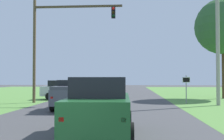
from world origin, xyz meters
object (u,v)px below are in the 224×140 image
at_px(red_suv_near, 100,105).
at_px(oak_tree_right, 223,26).
at_px(crossing_suv_far, 67,89).
at_px(keep_moving_sign, 186,85).
at_px(pickup_truck_lead, 75,94).
at_px(utility_pole_right, 218,46).
at_px(traffic_light, 56,35).

bearing_deg(red_suv_near, oak_tree_right, 59.85).
distance_m(red_suv_near, crossing_suv_far, 16.20).
bearing_deg(keep_moving_sign, red_suv_near, -114.22).
bearing_deg(pickup_truck_lead, oak_tree_right, 36.77).
bearing_deg(utility_pole_right, crossing_suv_far, 159.80).
xyz_separation_m(keep_moving_sign, utility_pole_right, (2.07, -1.25, 2.94)).
bearing_deg(crossing_suv_far, utility_pole_right, -20.20).
height_order(pickup_truck_lead, crossing_suv_far, pickup_truck_lead).
distance_m(traffic_light, utility_pole_right, 12.62).
bearing_deg(keep_moving_sign, utility_pole_right, -31.11).
relative_size(red_suv_near, keep_moving_sign, 2.09).
bearing_deg(crossing_suv_far, pickup_truck_lead, -72.83).
bearing_deg(keep_moving_sign, crossing_suv_far, 162.21).
relative_size(pickup_truck_lead, utility_pole_right, 0.60).
distance_m(pickup_truck_lead, oak_tree_right, 17.04).
bearing_deg(utility_pole_right, keep_moving_sign, 148.89).
distance_m(oak_tree_right, utility_pole_right, 7.65).
bearing_deg(oak_tree_right, crossing_suv_far, -172.15).
bearing_deg(crossing_suv_far, oak_tree_right, 7.85).
relative_size(red_suv_near, crossing_suv_far, 0.97).
bearing_deg(pickup_truck_lead, utility_pole_right, 15.98).
height_order(traffic_light, keep_moving_sign, traffic_light).
height_order(pickup_truck_lead, utility_pole_right, utility_pole_right).
bearing_deg(pickup_truck_lead, traffic_light, 121.04).
bearing_deg(oak_tree_right, traffic_light, -160.08).
bearing_deg(utility_pole_right, traffic_light, 174.80).
relative_size(red_suv_near, utility_pole_right, 0.53).
bearing_deg(traffic_light, pickup_truck_lead, -58.96).
relative_size(pickup_truck_lead, crossing_suv_far, 1.10).
xyz_separation_m(red_suv_near, keep_moving_sign, (5.46, 12.14, 0.36)).
xyz_separation_m(red_suv_near, utility_pole_right, (7.53, 10.89, 3.30)).
distance_m(red_suv_near, utility_pole_right, 13.64).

